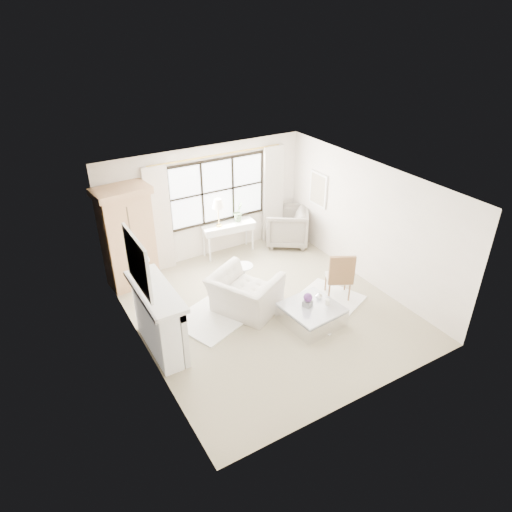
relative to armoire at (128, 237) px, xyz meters
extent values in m
plane|color=tan|center=(2.01, -2.37, -1.14)|extent=(5.50, 5.50, 0.00)
plane|color=white|center=(2.01, -2.37, 1.56)|extent=(5.50, 5.50, 0.00)
plane|color=white|center=(2.01, 0.38, 0.21)|extent=(5.00, 0.00, 5.00)
plane|color=silver|center=(2.01, -5.12, 0.21)|extent=(5.00, 0.00, 5.00)
plane|color=white|center=(-0.49, -2.37, 0.21)|extent=(0.00, 5.50, 5.50)
plane|color=white|center=(4.51, -2.37, 0.21)|extent=(0.00, 5.50, 5.50)
cube|color=white|center=(2.31, 0.36, 0.46)|extent=(2.40, 0.02, 1.50)
cylinder|color=gold|center=(2.31, 0.30, 1.33)|extent=(3.30, 0.04, 0.04)
cube|color=silver|center=(0.81, 0.28, 0.10)|extent=(0.55, 0.10, 2.47)
cube|color=beige|center=(3.81, 0.28, 0.10)|extent=(0.55, 0.10, 2.47)
cube|color=silver|center=(-0.28, -2.37, -0.55)|extent=(0.34, 1.50, 1.18)
cube|color=silver|center=(-0.11, -2.37, -0.61)|extent=(0.03, 1.22, 0.97)
cube|color=black|center=(-0.10, -2.37, -0.82)|extent=(0.06, 0.52, 0.50)
cube|color=silver|center=(-0.24, -2.37, 0.08)|extent=(0.58, 1.66, 0.08)
cube|color=silver|center=(-0.46, -2.37, 0.70)|extent=(0.05, 1.15, 0.95)
cube|color=silver|center=(-0.43, -2.37, 0.70)|extent=(0.02, 1.00, 0.80)
cube|color=white|center=(4.48, -0.67, 0.41)|extent=(0.04, 0.62, 0.82)
cube|color=#BDAE92|center=(4.46, -0.67, 0.41)|extent=(0.01, 0.52, 0.72)
cylinder|color=black|center=(-0.24, -1.92, 0.14)|extent=(0.12, 0.12, 0.03)
cylinder|color=black|center=(-0.24, -1.92, 0.30)|extent=(0.03, 0.03, 0.30)
cone|color=#FAEECC|center=(-0.24, -1.92, 0.54)|extent=(0.22, 0.22, 0.18)
cube|color=tan|center=(0.00, 0.00, -0.09)|extent=(1.06, 0.70, 2.10)
cube|color=tan|center=(0.00, 0.00, 1.03)|extent=(1.19, 0.82, 0.14)
cube|color=white|center=(2.46, 0.16, -0.46)|extent=(1.28, 0.54, 0.14)
cube|color=white|center=(2.46, 0.16, -0.37)|extent=(1.34, 0.58, 0.06)
cylinder|color=#B78E3F|center=(2.21, 0.15, -0.32)|extent=(0.14, 0.14, 0.03)
cylinder|color=#B78E3F|center=(2.21, 0.15, -0.08)|extent=(0.02, 0.02, 0.46)
cone|color=#FFEED0|center=(2.21, 0.15, 0.24)|extent=(0.28, 0.28, 0.22)
imported|color=#5D7850|center=(2.75, 0.17, -0.10)|extent=(0.33, 0.32, 0.48)
cylinder|color=silver|center=(2.05, -1.33, -1.12)|extent=(0.26, 0.26, 0.03)
cylinder|color=silver|center=(2.05, -1.33, -0.89)|extent=(0.06, 0.06, 0.44)
cylinder|color=white|center=(2.05, -1.33, -0.65)|extent=(0.40, 0.40, 0.03)
cube|color=white|center=(1.09, -2.01, -1.12)|extent=(2.00, 1.71, 0.03)
cube|color=white|center=(3.09, -2.82, -1.12)|extent=(1.95, 1.72, 0.03)
imported|color=beige|center=(1.61, -2.17, -0.73)|extent=(1.56, 1.63, 0.82)
imported|color=gray|center=(3.99, -0.13, -0.67)|extent=(1.43, 1.43, 0.95)
cube|color=beige|center=(3.53, -2.71, -0.68)|extent=(0.64, 0.63, 0.07)
cube|color=olive|center=(3.42, -2.92, -0.36)|extent=(0.45, 0.27, 0.60)
cube|color=silver|center=(2.53, -3.16, -0.98)|extent=(1.09, 1.09, 0.32)
cube|color=silver|center=(2.53, -3.16, -0.78)|extent=(1.09, 1.09, 0.04)
cube|color=slate|center=(2.46, -3.10, -0.70)|extent=(0.20, 0.20, 0.12)
sphere|color=#582C6F|center=(2.46, -3.10, -0.56)|extent=(0.17, 0.17, 0.17)
cylinder|color=white|center=(2.82, -3.26, -0.70)|extent=(0.08, 0.08, 0.12)
imported|color=silver|center=(2.80, -3.01, -0.69)|extent=(0.18, 0.18, 0.14)
camera|label=1|loc=(-2.02, -8.75, 4.36)|focal=32.00mm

